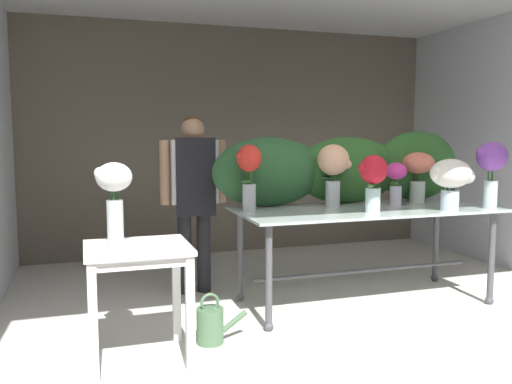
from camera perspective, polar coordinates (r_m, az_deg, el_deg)
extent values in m
plane|color=silver|center=(4.71, 4.49, -10.99)|extent=(8.53, 8.53, 0.00)
cube|color=#706656|center=(6.34, -2.19, 5.48)|extent=(4.95, 0.12, 2.62)
cube|color=#B5C8C2|center=(4.43, 11.67, -1.82)|extent=(2.13, 0.92, 0.02)
cylinder|color=#4C4C51|center=(3.79, 1.38, -9.18)|extent=(0.05, 0.05, 0.77)
sphere|color=#4C4C51|center=(3.90, 1.37, -14.23)|extent=(0.07, 0.07, 0.07)
cylinder|color=#4C4C51|center=(4.78, 23.92, -6.48)|extent=(0.05, 0.05, 0.77)
sphere|color=#4C4C51|center=(4.87, 23.73, -10.59)|extent=(0.07, 0.07, 0.07)
cylinder|color=#4C4C51|center=(4.46, -1.73, -6.83)|extent=(0.05, 0.05, 0.77)
sphere|color=#4C4C51|center=(4.55, -1.71, -11.21)|extent=(0.07, 0.07, 0.07)
cylinder|color=#4C4C51|center=(5.32, 18.72, -5.01)|extent=(0.05, 0.05, 0.77)
sphere|color=#4C4C51|center=(5.40, 18.59, -8.73)|extent=(0.07, 0.07, 0.07)
cylinder|color=#4C4C51|center=(4.53, 11.52, -8.25)|extent=(1.93, 0.03, 0.03)
cube|color=white|center=(3.31, -12.60, -5.85)|extent=(0.62, 0.56, 0.03)
cube|color=white|center=(3.32, -12.58, -6.61)|extent=(0.56, 0.50, 0.06)
cube|color=white|center=(3.16, -17.05, -13.37)|extent=(0.05, 0.05, 0.70)
cube|color=white|center=(3.22, -7.07, -12.82)|extent=(0.05, 0.05, 0.70)
cube|color=white|center=(3.62, -17.20, -10.87)|extent=(0.05, 0.05, 0.70)
cube|color=white|center=(3.66, -8.52, -10.45)|extent=(0.05, 0.05, 0.70)
cylinder|color=#232328|center=(4.72, -7.65, -6.01)|extent=(0.12, 0.12, 0.80)
cylinder|color=#232328|center=(4.75, -5.63, -5.90)|extent=(0.12, 0.12, 0.80)
cube|color=silver|center=(4.64, -6.74, 2.19)|extent=(0.40, 0.22, 0.55)
cube|color=black|center=(4.53, -6.45, 1.58)|extent=(0.34, 0.02, 0.67)
cylinder|color=tan|center=(4.59, -9.73, 2.08)|extent=(0.09, 0.09, 0.55)
cylinder|color=tan|center=(4.69, -3.81, 2.24)|extent=(0.09, 0.09, 0.55)
sphere|color=tan|center=(4.63, -6.80, 6.68)|extent=(0.20, 0.20, 0.20)
ellipsoid|color=brown|center=(4.65, -6.86, 7.48)|extent=(0.15, 0.15, 0.09)
ellipsoid|color=#28562D|center=(4.41, 1.38, 2.16)|extent=(0.97, 0.30, 0.58)
ellipsoid|color=#2D6028|center=(4.71, 9.85, 2.33)|extent=(1.03, 0.26, 0.58)
ellipsoid|color=#2D6028|center=(5.07, 16.84, 2.71)|extent=(0.83, 0.30, 0.63)
cylinder|color=silver|center=(4.88, 16.89, 0.02)|extent=(0.13, 0.13, 0.19)
cylinder|color=#9EBCB2|center=(4.89, 16.87, -0.60)|extent=(0.12, 0.12, 0.08)
cylinder|color=#2D6028|center=(4.90, 17.09, 0.70)|extent=(0.01, 0.01, 0.28)
cylinder|color=#2D6028|center=(4.89, 16.72, 0.70)|extent=(0.01, 0.01, 0.28)
cylinder|color=#2D6028|center=(4.87, 16.72, 0.67)|extent=(0.01, 0.01, 0.28)
cylinder|color=#2D6028|center=(4.85, 17.06, 0.65)|extent=(0.01, 0.01, 0.28)
ellipsoid|color=#EF7A60|center=(4.86, 16.99, 3.00)|extent=(0.28, 0.28, 0.19)
cylinder|color=silver|center=(4.46, 8.22, -0.18)|extent=(0.12, 0.12, 0.22)
cylinder|color=#9EBCB2|center=(4.46, 8.21, -0.95)|extent=(0.11, 0.11, 0.09)
cylinder|color=#2D6028|center=(4.46, 8.52, 0.51)|extent=(0.01, 0.01, 0.30)
cylinder|color=#2D6028|center=(4.46, 8.10, 0.52)|extent=(0.01, 0.01, 0.30)
cylinder|color=#2D6028|center=(4.44, 8.05, 0.50)|extent=(0.01, 0.01, 0.30)
cylinder|color=#2D6028|center=(4.43, 8.39, 0.48)|extent=(0.01, 0.01, 0.30)
ellipsoid|color=#F4B78E|center=(4.43, 8.28, 3.44)|extent=(0.26, 0.26, 0.25)
sphere|color=#F4B78E|center=(4.40, 7.30, 3.15)|extent=(0.07, 0.07, 0.07)
sphere|color=#F4B78E|center=(4.47, 9.75, 2.94)|extent=(0.08, 0.08, 0.08)
ellipsoid|color=#28562D|center=(4.47, 7.71, 1.49)|extent=(0.11, 0.08, 0.03)
cylinder|color=silver|center=(4.70, 23.80, -0.25)|extent=(0.11, 0.11, 0.23)
cylinder|color=#9EBCB2|center=(4.71, 23.76, -1.02)|extent=(0.10, 0.10, 0.10)
cylinder|color=#387033|center=(4.71, 23.96, 0.57)|extent=(0.01, 0.01, 0.34)
cylinder|color=#387033|center=(4.71, 23.59, 0.58)|extent=(0.01, 0.01, 0.34)
cylinder|color=#387033|center=(4.67, 23.86, 0.53)|extent=(0.01, 0.01, 0.34)
ellipsoid|color=purple|center=(4.68, 23.96, 3.50)|extent=(0.24, 0.24, 0.24)
sphere|color=purple|center=(4.62, 23.05, 3.89)|extent=(0.09, 0.09, 0.09)
sphere|color=purple|center=(4.73, 24.62, 3.36)|extent=(0.09, 0.09, 0.09)
cylinder|color=silver|center=(4.17, 12.41, -0.87)|extent=(0.12, 0.12, 0.19)
cylinder|color=#9EBCB2|center=(4.18, 12.39, -1.60)|extent=(0.11, 0.11, 0.08)
cylinder|color=#2D6028|center=(4.18, 12.70, -0.29)|extent=(0.01, 0.01, 0.26)
cylinder|color=#2D6028|center=(4.20, 12.27, -0.25)|extent=(0.01, 0.01, 0.26)
cylinder|color=#2D6028|center=(4.16, 12.09, -0.30)|extent=(0.01, 0.01, 0.26)
cylinder|color=#2D6028|center=(4.14, 12.60, -0.35)|extent=(0.01, 0.01, 0.26)
ellipsoid|color=red|center=(4.15, 12.48, 2.37)|extent=(0.21, 0.21, 0.22)
sphere|color=red|center=(4.12, 11.52, 2.52)|extent=(0.09, 0.09, 0.09)
sphere|color=red|center=(4.17, 13.24, 1.89)|extent=(0.07, 0.07, 0.07)
ellipsoid|color=#477F3D|center=(4.11, 12.20, 0.65)|extent=(0.11, 0.09, 0.03)
cylinder|color=silver|center=(4.17, -0.74, -0.59)|extent=(0.11, 0.11, 0.21)
cylinder|color=#9EBCB2|center=(4.17, -0.74, -1.40)|extent=(0.10, 0.10, 0.09)
cylinder|color=#2D6028|center=(4.16, -0.50, 0.43)|extent=(0.01, 0.01, 0.34)
cylinder|color=#2D6028|center=(4.18, -0.87, 0.45)|extent=(0.01, 0.01, 0.34)
cylinder|color=#2D6028|center=(4.15, -1.06, 0.41)|extent=(0.01, 0.01, 0.34)
cylinder|color=#2D6028|center=(4.14, -0.61, 0.40)|extent=(0.01, 0.01, 0.34)
ellipsoid|color=red|center=(4.14, -0.75, 3.64)|extent=(0.19, 0.19, 0.21)
sphere|color=red|center=(4.11, -1.60, 3.84)|extent=(0.08, 0.08, 0.08)
ellipsoid|color=#2D6028|center=(4.13, -1.08, 1.11)|extent=(0.09, 0.11, 0.03)
cylinder|color=silver|center=(4.44, 20.05, -0.85)|extent=(0.14, 0.14, 0.17)
cylinder|color=#9EBCB2|center=(4.45, 20.02, -1.44)|extent=(0.13, 0.13, 0.07)
cylinder|color=#2D6028|center=(4.46, 20.40, -0.37)|extent=(0.01, 0.01, 0.22)
cylinder|color=#2D6028|center=(4.46, 19.79, -0.35)|extent=(0.01, 0.01, 0.22)
cylinder|color=#2D6028|center=(4.42, 19.74, -0.41)|extent=(0.01, 0.01, 0.22)
cylinder|color=#2D6028|center=(4.42, 20.18, -0.42)|extent=(0.01, 0.01, 0.22)
ellipsoid|color=white|center=(4.42, 20.15, 1.89)|extent=(0.31, 0.31, 0.23)
sphere|color=white|center=(4.35, 18.82, 1.92)|extent=(0.11, 0.11, 0.11)
sphere|color=white|center=(4.49, 21.73, 1.57)|extent=(0.12, 0.12, 0.12)
cylinder|color=silver|center=(4.65, 14.73, -0.38)|extent=(0.10, 0.10, 0.17)
cylinder|color=#9EBCB2|center=(4.65, 14.71, -0.94)|extent=(0.09, 0.09, 0.07)
cylinder|color=#2D6028|center=(4.66, 14.90, 0.21)|extent=(0.01, 0.01, 0.24)
cylinder|color=#2D6028|center=(4.66, 14.54, 0.22)|extent=(0.01, 0.01, 0.24)
cylinder|color=#2D6028|center=(4.63, 14.60, 0.19)|extent=(0.01, 0.01, 0.24)
cylinder|color=#2D6028|center=(4.63, 14.91, 0.17)|extent=(0.01, 0.01, 0.24)
ellipsoid|color=#D1338E|center=(4.63, 14.80, 2.19)|extent=(0.18, 0.18, 0.14)
sphere|color=#D1338E|center=(4.61, 14.07, 2.09)|extent=(0.06, 0.06, 0.06)
sphere|color=#D1338E|center=(4.68, 15.20, 2.42)|extent=(0.08, 0.08, 0.08)
ellipsoid|color=#477F3D|center=(4.65, 14.60, 0.90)|extent=(0.05, 0.10, 0.03)
cylinder|color=silver|center=(3.27, -14.84, -3.27)|extent=(0.10, 0.10, 0.28)
cylinder|color=#9EBCB2|center=(3.29, -14.81, -4.62)|extent=(0.09, 0.09, 0.12)
cylinder|color=#28562D|center=(3.27, -14.50, -2.42)|extent=(0.01, 0.01, 0.36)
cylinder|color=#28562D|center=(3.29, -14.78, -2.38)|extent=(0.01, 0.01, 0.36)
cylinder|color=#28562D|center=(3.26, -15.19, -2.47)|extent=(0.01, 0.01, 0.36)
cylinder|color=#28562D|center=(3.25, -14.93, -2.50)|extent=(0.01, 0.01, 0.36)
ellipsoid|color=white|center=(3.24, -14.98, 1.57)|extent=(0.21, 0.21, 0.17)
sphere|color=white|center=(3.23, -16.33, 1.93)|extent=(0.08, 0.08, 0.08)
sphere|color=white|center=(3.26, -13.79, 1.32)|extent=(0.07, 0.07, 0.07)
cylinder|color=#4C704C|center=(3.68, -4.94, -14.09)|extent=(0.18, 0.18, 0.24)
cylinder|color=#4C704C|center=(3.71, -2.31, -13.67)|extent=(0.18, 0.04, 0.14)
torus|color=#4C704C|center=(3.62, -4.96, -11.71)|extent=(0.13, 0.02, 0.13)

